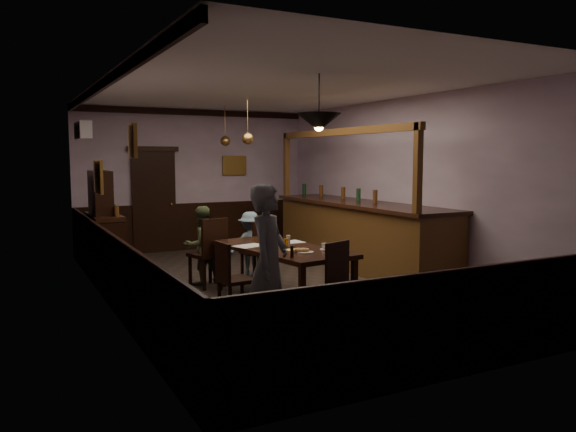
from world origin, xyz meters
TOP-DOWN VIEW (x-y plane):
  - room at (0.00, 0.00)m, footprint 5.01×8.01m
  - dining_table at (-0.31, -0.79)m, footprint 1.32×2.32m
  - chair_far_left at (-0.93, 0.39)m, footprint 0.57×0.57m
  - chair_far_right at (-0.05, 0.53)m, footprint 0.50×0.50m
  - chair_near at (-0.12, -2.10)m, footprint 0.54×0.54m
  - chair_side at (-1.19, -1.12)m, footprint 0.43×0.43m
  - person_standing at (-1.16, -2.18)m, footprint 0.72×0.72m
  - person_seated_left at (-0.98, 0.67)m, footprint 0.70×0.60m
  - person_seated_right at (-0.09, 0.81)m, footprint 0.75×0.49m
  - newspaper_left at (-0.68, -0.54)m, footprint 0.49×0.41m
  - newspaper_right at (-0.04, -0.48)m, footprint 0.43×0.32m
  - napkin at (-0.30, -1.08)m, footprint 0.17×0.17m
  - saucer at (0.10, -1.28)m, footprint 0.15×0.15m
  - coffee_cup at (0.10, -1.25)m, footprint 0.09×0.09m
  - pastry_plate at (-0.25, -1.36)m, footprint 0.22×0.22m
  - pastry_ring_a at (-0.31, -1.30)m, footprint 0.13×0.13m
  - pastry_ring_b at (-0.25, -1.34)m, footprint 0.13×0.13m
  - soda_can at (-0.27, -0.85)m, footprint 0.07×0.07m
  - beer_glass at (-0.55, -0.74)m, footprint 0.06×0.06m
  - water_glass at (-0.19, -0.77)m, footprint 0.06×0.06m
  - pepper_mill at (-0.55, -1.56)m, footprint 0.04×0.04m
  - sideboard at (-2.21, 2.05)m, footprint 0.47×1.33m
  - bar_counter at (1.99, 0.68)m, footprint 1.03×4.43m
  - door_back at (-0.90, 3.95)m, footprint 0.90×0.06m
  - ac_unit at (-2.38, 2.90)m, footprint 0.20×0.85m
  - picture_left_small at (-2.46, -1.60)m, footprint 0.04×0.28m
  - picture_left_large at (-2.46, 0.80)m, footprint 0.04×0.62m
  - picture_back at (0.90, 3.96)m, footprint 0.55×0.04m
  - pendant_iron at (-0.19, -1.58)m, footprint 0.56×0.56m
  - pendant_brass_mid at (0.10, 1.33)m, footprint 0.20×0.20m
  - pendant_brass_far at (0.30, 2.93)m, footprint 0.20×0.20m

SIDE VIEW (x-z plane):
  - chair_side at x=-1.19m, z-range 0.04..0.97m
  - chair_far_right at x=-0.05m, z-range 0.05..1.01m
  - chair_near at x=-0.12m, z-range 0.05..1.02m
  - person_seated_right at x=-0.09m, z-range 0.00..1.09m
  - chair_far_left at x=-0.93m, z-range 0.05..1.12m
  - person_seated_left at x=-0.98m, z-range 0.00..1.23m
  - bar_counter at x=1.99m, z-range -0.61..1.87m
  - dining_table at x=-0.31m, z-range 0.31..1.06m
  - sideboard at x=-2.21m, z-range -0.17..1.58m
  - napkin at x=-0.30m, z-range 0.75..0.75m
  - newspaper_left at x=-0.68m, z-range 0.75..0.76m
  - newspaper_right at x=-0.04m, z-range 0.75..0.76m
  - saucer at x=0.10m, z-range 0.75..0.76m
  - pastry_plate at x=-0.25m, z-range 0.75..0.76m
  - pastry_ring_a at x=-0.31m, z-range 0.77..0.81m
  - pastry_ring_b at x=-0.25m, z-range 0.77..0.81m
  - coffee_cup at x=0.10m, z-range 0.76..0.84m
  - soda_can at x=-0.27m, z-range 0.75..0.87m
  - pepper_mill at x=-0.55m, z-range 0.75..0.89m
  - water_glass at x=-0.19m, z-range 0.75..0.90m
  - person_standing at x=-1.16m, z-range 0.00..1.69m
  - beer_glass at x=-0.55m, z-range 0.75..0.95m
  - door_back at x=-0.90m, z-range 0.00..2.10m
  - room at x=0.00m, z-range -0.01..3.01m
  - picture_left_large at x=-2.46m, z-range 1.46..1.94m
  - picture_back at x=0.90m, z-range 1.59..2.01m
  - picture_left_small at x=-2.46m, z-range 1.97..2.33m
  - pendant_brass_mid at x=0.10m, z-range 1.89..2.70m
  - pendant_brass_far at x=0.30m, z-range 1.89..2.70m
  - pendant_iron at x=-0.19m, z-range 2.06..2.76m
  - ac_unit at x=-2.38m, z-range 2.30..2.60m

